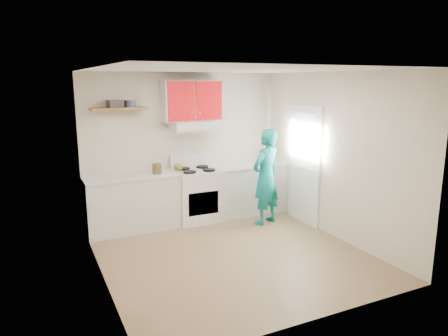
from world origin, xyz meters
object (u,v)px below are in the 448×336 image
tin (130,104)px  kettle (179,167)px  crock (157,169)px  stove (197,195)px  person (266,177)px

tin → kettle: size_ratio=1.11×
crock → stove: bearing=-1.9°
tin → person: bearing=-22.3°
tin → kettle: bearing=-7.3°
stove → tin: 1.96m
stove → tin: tin is taller
crock → person: (1.72, -0.68, -0.16)m
kettle → stove: bearing=-38.2°
kettle → tin: bearing=153.4°
stove → kettle: bearing=161.1°
person → tin: bearing=-44.0°
tin → person: size_ratio=0.11×
tin → crock: 1.17m
crock → kettle: bearing=10.5°
stove → person: (1.02, -0.66, 0.37)m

